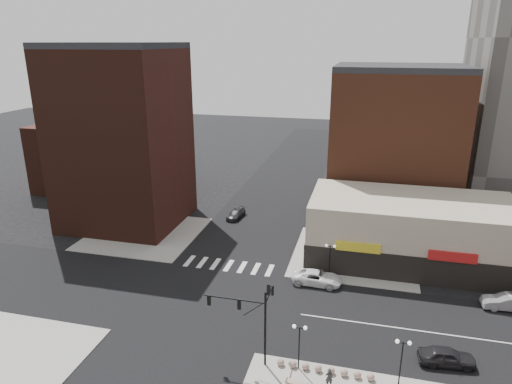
% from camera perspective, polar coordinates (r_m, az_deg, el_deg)
% --- Properties ---
extents(ground, '(240.00, 240.00, 0.00)m').
position_cam_1_polar(ground, '(49.50, -6.22, -13.43)').
color(ground, black).
rests_on(ground, ground).
extents(road_ew, '(200.00, 14.00, 0.02)m').
position_cam_1_polar(road_ew, '(49.49, -6.22, -13.42)').
color(road_ew, black).
rests_on(road_ew, ground).
extents(road_ns, '(14.00, 200.00, 0.02)m').
position_cam_1_polar(road_ns, '(49.49, -6.22, -13.42)').
color(road_ns, black).
rests_on(road_ns, ground).
extents(sidewalk_nw, '(15.00, 15.00, 0.12)m').
position_cam_1_polar(sidewalk_nw, '(66.68, -13.74, -5.06)').
color(sidewalk_nw, gray).
rests_on(sidewalk_nw, ground).
extents(sidewalk_ne, '(15.00, 15.00, 0.12)m').
position_cam_1_polar(sidewalk_ne, '(59.72, 12.06, -7.80)').
color(sidewalk_ne, gray).
rests_on(sidewalk_ne, ground).
extents(building_nw, '(16.00, 15.00, 25.00)m').
position_cam_1_polar(building_nw, '(68.47, -16.36, 6.28)').
color(building_nw, '#391A12').
rests_on(building_nw, ground).
extents(building_nw_low, '(20.00, 18.00, 12.00)m').
position_cam_1_polar(building_nw_low, '(89.41, -18.33, 4.54)').
color(building_nw_low, '#391A12').
rests_on(building_nw_low, ground).
extents(building_ne_midrise, '(18.00, 15.00, 22.00)m').
position_cam_1_polar(building_ne_midrise, '(70.50, 16.86, 5.32)').
color(building_ne_midrise, brown).
rests_on(building_ne_midrise, ground).
extents(building_ne_row, '(24.20, 12.20, 8.00)m').
position_cam_1_polar(building_ne_row, '(59.13, 18.61, -5.21)').
color(building_ne_row, '#B4A68F').
rests_on(building_ne_row, ground).
extents(traffic_signal, '(5.59, 3.09, 7.77)m').
position_cam_1_polar(traffic_signal, '(38.67, -0.13, -14.59)').
color(traffic_signal, black).
rests_on(traffic_signal, ground).
extents(street_lamp_se_a, '(1.22, 0.32, 4.16)m').
position_cam_1_polar(street_lamp_se_a, '(38.89, 5.45, -17.46)').
color(street_lamp_se_a, black).
rests_on(street_lamp_se_a, sidewalk_se).
extents(street_lamp_se_b, '(1.22, 0.32, 4.16)m').
position_cam_1_polar(street_lamp_se_b, '(38.86, 17.83, -18.42)').
color(street_lamp_se_b, black).
rests_on(street_lamp_se_b, sidewalk_se).
extents(street_lamp_ne, '(1.22, 0.32, 4.16)m').
position_cam_1_polar(street_lamp_ne, '(52.56, 9.24, -7.48)').
color(street_lamp_ne, black).
rests_on(street_lamp_ne, sidewalk_ne).
extents(bollard_row, '(7.97, 0.62, 0.62)m').
position_cam_1_polar(bollard_row, '(40.47, 8.58, -21.07)').
color(bollard_row, gray).
rests_on(bollard_row, sidewalk_se).
extents(white_suv, '(5.57, 2.63, 1.54)m').
position_cam_1_polar(white_suv, '(52.43, 7.62, -10.56)').
color(white_suv, white).
rests_on(white_suv, ground).
extents(dark_sedan_east, '(4.83, 2.35, 1.59)m').
position_cam_1_polar(dark_sedan_east, '(43.78, 22.74, -18.43)').
color(dark_sedan_east, black).
rests_on(dark_sedan_east, ground).
extents(silver_sedan, '(4.98, 2.00, 1.61)m').
position_cam_1_polar(silver_sedan, '(54.00, 28.92, -11.96)').
color(silver_sedan, '#95959A').
rests_on(silver_sedan, ground).
extents(dark_sedan_north, '(2.34, 4.69, 1.31)m').
position_cam_1_polar(dark_sedan_north, '(70.29, -2.52, -2.76)').
color(dark_sedan_north, black).
rests_on(dark_sedan_north, ground).
extents(pedestrian, '(0.69, 0.56, 1.63)m').
position_cam_1_polar(pedestrian, '(39.01, 9.12, -21.90)').
color(pedestrian, '#262429').
rests_on(pedestrian, sidewalk_se).
extents(stone_bench, '(1.72, 0.74, 0.39)m').
position_cam_1_polar(stone_bench, '(39.08, 4.99, -22.79)').
color(stone_bench, tan).
rests_on(stone_bench, sidewalk_se).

